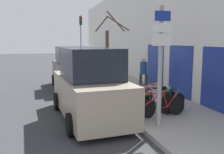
{
  "coord_description": "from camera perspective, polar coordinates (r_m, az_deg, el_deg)",
  "views": [
    {
      "loc": [
        -1.71,
        -2.32,
        2.64
      ],
      "look_at": [
        0.74,
        6.35,
        1.32
      ],
      "focal_mm": 40.0,
      "sensor_mm": 36.0,
      "label": 1
    }
  ],
  "objects": [
    {
      "name": "sidewalk_curb",
      "position": [
        17.08,
        -0.94,
        -0.31
      ],
      "size": [
        3.2,
        32.0,
        0.15
      ],
      "color": "gray",
      "rests_on": "ground"
    },
    {
      "name": "bicycle_3",
      "position": [
        9.19,
        8.75,
        -5.07
      ],
      "size": [
        2.3,
        0.44,
        0.87
      ],
      "rotation": [
        0.0,
        0.0,
        1.66
      ],
      "color": "black",
      "rests_on": "sidewalk_curb"
    },
    {
      "name": "bicycle_1",
      "position": [
        8.72,
        11.96,
        -5.92
      ],
      "size": [
        2.02,
        0.86,
        0.86
      ],
      "rotation": [
        0.0,
        0.0,
        1.95
      ],
      "color": "black",
      "rests_on": "sidewalk_curb"
    },
    {
      "name": "bicycle_2",
      "position": [
        8.56,
        7.08,
        -5.83
      ],
      "size": [
        2.22,
        0.79,
        0.95
      ],
      "rotation": [
        0.0,
        0.0,
        1.25
      ],
      "color": "black",
      "rests_on": "sidewalk_curb"
    },
    {
      "name": "building_facade",
      "position": [
        17.33,
        4.8,
        10.24
      ],
      "size": [
        0.23,
        32.0,
        6.5
      ],
      "color": "silver",
      "rests_on": "ground"
    },
    {
      "name": "bicycle_4",
      "position": [
        9.32,
        5.56,
        -4.83
      ],
      "size": [
        1.91,
        1.28,
        0.87
      ],
      "rotation": [
        0.0,
        0.0,
        2.16
      ],
      "color": "black",
      "rests_on": "sidewalk_curb"
    },
    {
      "name": "bicycle_5",
      "position": [
        9.78,
        9.47,
        -4.25
      ],
      "size": [
        1.86,
        1.21,
        0.89
      ],
      "rotation": [
        0.0,
        0.0,
        2.14
      ],
      "color": "black",
      "rests_on": "sidewalk_curb"
    },
    {
      "name": "signpost",
      "position": [
        7.23,
        11.0,
        3.27
      ],
      "size": [
        0.58,
        0.15,
        3.45
      ],
      "color": "#939399",
      "rests_on": "sidewalk_curb"
    },
    {
      "name": "parked_car_1",
      "position": [
        13.98,
        -9.06,
        1.7
      ],
      "size": [
        2.14,
        4.26,
        2.32
      ],
      "rotation": [
        0.0,
        0.0,
        0.04
      ],
      "color": "#51565B",
      "rests_on": "ground"
    },
    {
      "name": "pedestrian_far",
      "position": [
        18.73,
        -1.21,
        3.77
      ],
      "size": [
        0.46,
        0.39,
        1.74
      ],
      "rotation": [
        0.0,
        0.0,
        3.13
      ],
      "color": "#1E2338",
      "rests_on": "sidewalk_curb"
    },
    {
      "name": "traffic_light",
      "position": [
        20.32,
        -7.14,
        9.38
      ],
      "size": [
        0.2,
        0.3,
        4.5
      ],
      "color": "#939399",
      "rests_on": "sidewalk_curb"
    },
    {
      "name": "bicycle_0",
      "position": [
        8.26,
        10.26,
        -6.68
      ],
      "size": [
        2.14,
        0.44,
        0.86
      ],
      "rotation": [
        0.0,
        0.0,
        1.68
      ],
      "color": "black",
      "rests_on": "sidewalk_curb"
    },
    {
      "name": "parked_car_0",
      "position": [
        8.42,
        -5.07,
        -2.37
      ],
      "size": [
        2.28,
        4.69,
        2.4
      ],
      "rotation": [
        0.0,
        0.0,
        0.07
      ],
      "color": "gray",
      "rests_on": "ground"
    },
    {
      "name": "ground_plane",
      "position": [
        13.89,
        -8.39,
        -2.72
      ],
      "size": [
        80.0,
        80.0,
        0.0
      ],
      "primitive_type": "plane",
      "color": "#333335"
    },
    {
      "name": "pedestrian_near",
      "position": [
        12.88,
        7.22,
        1.35
      ],
      "size": [
        0.41,
        0.36,
        1.63
      ],
      "rotation": [
        0.0,
        0.0,
        -0.33
      ],
      "color": "#333338",
      "rests_on": "sidewalk_curb"
    },
    {
      "name": "street_tree",
      "position": [
        12.03,
        -0.89,
        5.04
      ],
      "size": [
        1.52,
        1.62,
        3.88
      ],
      "color": "#4C3828",
      "rests_on": "sidewalk_curb"
    }
  ]
}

